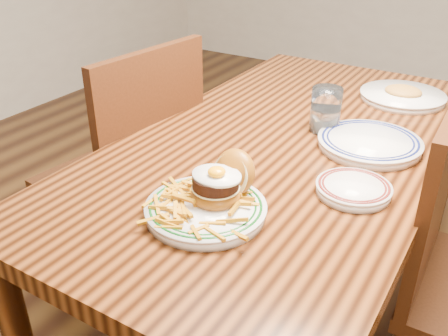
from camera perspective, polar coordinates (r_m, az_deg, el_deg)
The scene contains 8 objects.
floor at distance 1.91m, azimuth 5.99°, elevation -17.49°, with size 6.00×6.00×0.00m, color black.
table at distance 1.51m, azimuth 7.24°, elevation 0.30°, with size 0.85×1.60×0.75m.
chair_left at distance 1.78m, azimuth -10.61°, elevation -0.49°, with size 0.50×0.50×0.98m.
main_plate at distance 1.10m, azimuth -1.52°, elevation -3.53°, with size 0.27×0.28×0.13m.
side_plate at distance 1.22m, azimuth 14.60°, elevation -2.25°, with size 0.18×0.19×0.03m.
rear_plate at distance 1.45m, azimuth 16.29°, elevation 2.82°, with size 0.29×0.29×0.03m.
water_glass at distance 1.52m, azimuth 11.53°, elevation 6.25°, with size 0.09×0.09×0.13m.
far_plate at distance 1.85m, azimuth 19.73°, elevation 7.79°, with size 0.29×0.29×0.05m.
Camera 1 is at (0.53, -1.22, 1.37)m, focal length 40.00 mm.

